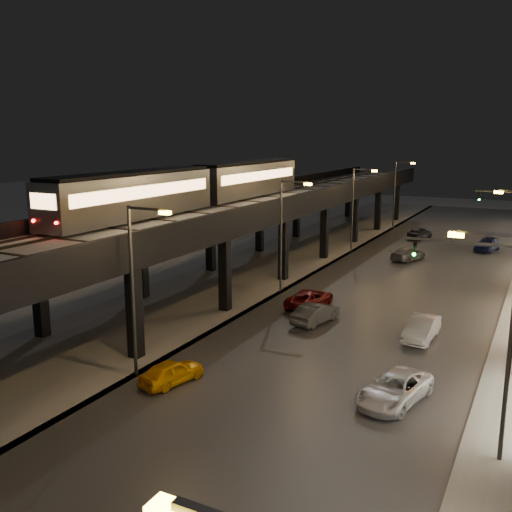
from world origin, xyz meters
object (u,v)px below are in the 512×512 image
at_px(car_taxi, 172,373).
at_px(car_onc_red, 488,244).
at_px(car_onc_silver, 421,329).
at_px(subway_train, 200,185).
at_px(car_near_white, 316,314).
at_px(car_onc_dark, 394,390).
at_px(car_mid_dark, 408,255).
at_px(car_mid_silver, 310,299).
at_px(car_far_white, 419,233).

xyz_separation_m(car_taxi, car_onc_red, (10.67, 43.47, 0.15)).
bearing_deg(car_onc_silver, subway_train, 164.43).
distance_m(car_near_white, car_onc_red, 32.18).
bearing_deg(car_taxi, car_onc_silver, -115.20).
xyz_separation_m(car_onc_dark, car_onc_red, (0.13, 40.36, 0.09)).
bearing_deg(car_taxi, car_onc_red, -90.01).
xyz_separation_m(subway_train, car_onc_silver, (20.03, -6.26, -7.55)).
height_order(subway_train, car_taxi, subway_train).
bearing_deg(subway_train, car_mid_dark, 48.74).
xyz_separation_m(subway_train, car_mid_dark, (14.17, 16.15, -7.61)).
height_order(car_mid_silver, car_far_white, car_far_white).
height_order(car_mid_silver, car_onc_red, car_onc_red).
distance_m(car_taxi, car_onc_silver, 15.81).
height_order(car_taxi, car_onc_dark, car_onc_dark).
xyz_separation_m(car_mid_dark, car_onc_silver, (5.85, -22.41, 0.07)).
distance_m(car_mid_silver, car_onc_silver, 9.19).
bearing_deg(car_mid_dark, car_taxi, 103.05).
distance_m(subway_train, car_far_white, 32.54).
relative_size(car_mid_silver, car_far_white, 1.14).
height_order(car_near_white, car_onc_dark, car_near_white).
bearing_deg(car_taxi, car_near_white, -89.97).
bearing_deg(car_far_white, car_onc_silver, 115.83).
xyz_separation_m(car_mid_silver, car_onc_red, (9.37, 28.07, 0.09)).
xyz_separation_m(subway_train, car_near_white, (13.07, -6.32, -7.58)).
xyz_separation_m(subway_train, car_onc_red, (20.75, 24.92, -7.50)).
xyz_separation_m(subway_train, car_taxi, (10.08, -18.55, -7.65)).
distance_m(car_mid_dark, car_onc_silver, 23.17).
distance_m(subway_train, car_onc_dark, 26.85).
bearing_deg(car_mid_silver, subway_train, -12.15).
distance_m(car_near_white, car_far_white, 35.35).
xyz_separation_m(car_near_white, car_mid_dark, (1.10, 22.48, -0.03)).
bearing_deg(car_onc_red, car_far_white, 165.49).
bearing_deg(car_mid_silver, car_onc_dark, 130.29).
height_order(car_near_white, car_far_white, car_far_white).
xyz_separation_m(car_taxi, car_onc_silver, (9.94, 12.29, 0.10)).
bearing_deg(car_mid_silver, car_mid_dark, -94.92).
relative_size(car_taxi, car_near_white, 0.87).
distance_m(car_onc_dark, car_onc_red, 40.36).
height_order(subway_train, car_onc_silver, subway_train).
bearing_deg(car_onc_silver, car_near_white, -177.70).
xyz_separation_m(car_taxi, car_onc_dark, (10.54, 3.12, 0.06)).
height_order(car_onc_dark, car_onc_red, car_onc_red).
bearing_deg(car_onc_red, subway_train, -117.46).
height_order(subway_train, car_far_white, subway_train).
height_order(car_near_white, car_onc_silver, car_onc_silver).
bearing_deg(car_mid_dark, car_mid_silver, 101.53).
xyz_separation_m(car_onc_silver, car_onc_dark, (0.60, -9.17, -0.05)).
bearing_deg(car_mid_dark, car_onc_red, -107.11).
distance_m(car_mid_dark, car_onc_dark, 32.24).
bearing_deg(car_mid_silver, car_taxi, 88.52).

